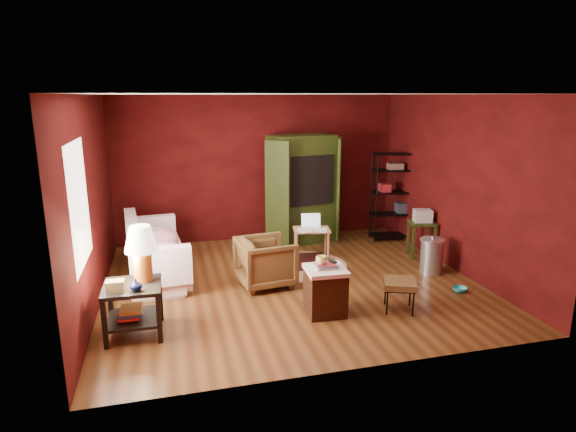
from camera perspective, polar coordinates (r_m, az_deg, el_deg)
The scene contains 18 objects.
room at distance 7.02m, azimuth 0.13°, elevation 2.76°, with size 5.54×5.04×2.84m.
sofa at distance 7.80m, azimuth -15.32°, elevation -4.39°, with size 1.93×0.56×0.75m, color white.
armchair at distance 7.22m, azimuth -2.66°, elevation -5.19°, with size 0.78×0.73×0.80m, color black.
pet_bowl_steel at distance 7.38m, azimuth 14.17°, elevation -7.51°, with size 0.24×0.06×0.24m, color #B1B3B8.
pet_bowl_turquoise at distance 7.50m, azimuth 19.73°, elevation -7.70°, with size 0.21×0.06×0.21m, color #2AB1C4.
vase at distance 5.77m, azimuth -17.58°, elevation -7.84°, with size 0.14×0.14×0.14m, color #0B1039.
mug at distance 6.15m, azimuth 3.96°, elevation -5.11°, with size 0.13×0.11×0.13m, color #FEF87C.
side_table at distance 5.98m, azimuth -17.45°, elevation -6.13°, with size 0.67×0.67×1.31m.
sofa_cushions at distance 7.77m, azimuth -15.71°, elevation -4.13°, with size 1.00×2.12×0.86m.
hamper at distance 6.34m, azimuth 4.45°, elevation -8.73°, with size 0.54×0.54×0.72m.
footstool at distance 6.56m, azimuth 13.10°, elevation -7.91°, with size 0.54×0.54×0.42m.
rug_round at distance 8.14m, azimuth 1.57°, elevation -5.85°, with size 1.77×1.77×0.01m.
rug_oriental at distance 8.25m, azimuth 0.32°, elevation -5.50°, with size 1.37×0.97×0.01m.
laptop_desk at distance 8.37m, azimuth 2.81°, elevation -1.89°, with size 0.70×0.58×0.77m.
tv_armoire at distance 9.20m, azimuth 1.71°, elevation 3.40°, with size 1.59×1.07×2.07m.
wire_shelving at distance 9.59m, azimuth 12.49°, elevation 2.71°, with size 0.88×0.46×1.72m.
small_stand at distance 8.73m, azimuth 15.63°, elevation -0.66°, with size 0.52×0.52×0.85m.
trash_can at distance 8.07m, azimuth 16.65°, elevation -4.53°, with size 0.43×0.43×0.61m.
Camera 1 is at (-1.78, -6.67, 2.78)m, focal length 30.00 mm.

